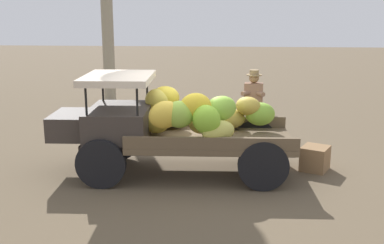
{
  "coord_description": "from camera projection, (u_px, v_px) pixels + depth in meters",
  "views": [
    {
      "loc": [
        -0.88,
        8.45,
        3.07
      ],
      "look_at": [
        -0.26,
        -0.01,
        1.01
      ],
      "focal_mm": 44.12,
      "sensor_mm": 36.0,
      "label": 1
    }
  ],
  "objects": [
    {
      "name": "ground_plane",
      "position": [
        178.0,
        173.0,
        8.98
      ],
      "size": [
        60.0,
        60.0,
        0.0
      ],
      "primitive_type": "plane",
      "color": "brown"
    },
    {
      "name": "farmer",
      "position": [
        253.0,
        104.0,
        10.38
      ],
      "size": [
        0.52,
        0.48,
        1.76
      ],
      "rotation": [
        0.0,
        0.0,
        1.45
      ],
      "color": "#B6B6A2",
      "rests_on": "ground"
    },
    {
      "name": "wooden_crate",
      "position": [
        315.0,
        158.0,
        9.12
      ],
      "size": [
        0.65,
        0.67,
        0.47
      ],
      "primitive_type": "cube",
      "rotation": [
        0.0,
        0.0,
        2.68
      ],
      "color": "olive",
      "rests_on": "ground"
    },
    {
      "name": "truck",
      "position": [
        167.0,
        124.0,
        8.76
      ],
      "size": [
        4.52,
        1.91,
        1.88
      ],
      "rotation": [
        0.0,
        0.0,
        0.03
      ],
      "color": "#352E29",
      "rests_on": "ground"
    }
  ]
}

